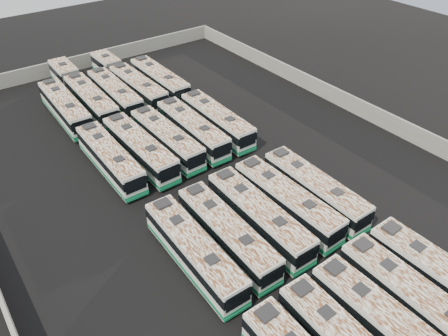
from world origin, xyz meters
TOP-DOWN VIEW (x-y plane):
  - ground at (0.00, 0.00)m, footprint 140.00×140.00m
  - perimeter_wall at (0.00, 0.00)m, footprint 45.20×73.20m
  - bus_front_center at (-1.76, -21.23)m, footprint 2.77×12.13m
  - bus_front_right at (1.55, -20.94)m, footprint 2.73×12.08m
  - bus_front_far_right at (4.95, -21.17)m, footprint 2.69×12.21m
  - bus_midfront_far_left at (-8.53, -7.57)m, footprint 2.79×12.03m
  - bus_midfront_left at (-5.18, -7.52)m, footprint 2.75×11.89m
  - bus_midfront_center at (-1.73, -7.52)m, footprint 2.80×12.21m
  - bus_midfront_right at (1.68, -7.44)m, footprint 2.80×12.12m
  - bus_midfront_far_right at (5.03, -7.73)m, footprint 2.61×11.90m
  - bus_midback_far_left at (-8.51, 8.51)m, footprint 2.58×11.94m
  - bus_midback_left at (-5.16, 8.27)m, footprint 2.88×12.32m
  - bus_midback_center at (-1.80, 8.35)m, footprint 2.73×11.92m
  - bus_midback_right at (1.60, 8.34)m, footprint 2.71×12.04m
  - bus_midback_far_right at (5.05, 8.30)m, footprint 2.69×12.04m
  - bus_back_far_left at (-8.42, 22.01)m, footprint 2.83×12.35m
  - bus_back_left at (-4.99, 25.14)m, footprint 2.93×19.13m
  - bus_back_center at (-1.76, 21.87)m, footprint 2.79×12.16m
  - bus_back_right at (1.51, 24.92)m, footprint 2.90×18.50m
  - bus_back_far_right at (5.00, 21.98)m, footprint 2.60×12.23m

SIDE VIEW (x-z plane):
  - ground at x=0.00m, z-range 0.00..0.00m
  - perimeter_wall at x=0.00m, z-range 0.00..2.20m
  - bus_midfront_left at x=-5.18m, z-range 0.04..3.37m
  - bus_back_right at x=1.51m, z-range 0.04..3.38m
  - bus_midback_center at x=-1.80m, z-range 0.04..3.38m
  - bus_midfront_far_right at x=5.03m, z-range 0.04..3.38m
  - bus_midback_far_left at x=-8.51m, z-range 0.04..3.40m
  - bus_midfront_far_left at x=-8.53m, z-range 0.04..3.41m
  - bus_midback_right at x=1.60m, z-range 0.04..3.42m
  - bus_midback_far_right at x=5.05m, z-range 0.04..3.42m
  - bus_front_right at x=1.55m, z-range 0.04..3.43m
  - bus_midfront_right at x=1.68m, z-range 0.04..3.44m
  - bus_front_center at x=-1.76m, z-range 0.04..3.44m
  - bus_back_center at x=-1.76m, z-range 0.04..3.45m
  - bus_midfront_center at x=-1.73m, z-range 0.04..3.47m
  - bus_front_far_right at x=4.95m, z-range 0.04..3.47m
  - bus_back_far_right at x=5.00m, z-range 0.04..3.49m
  - bus_midback_left at x=-5.16m, z-range 0.04..3.49m
  - bus_back_left at x=-4.99m, z-range 0.04..3.50m
  - bus_back_far_left at x=-8.42m, z-range 0.04..3.51m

